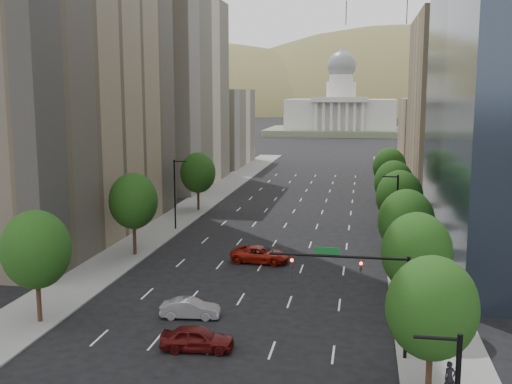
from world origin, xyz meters
The scene contains 23 objects.
sidewalk_left centered at (-15.50, 60.00, 0.07)m, with size 6.00×200.00×0.15m, color slate.
sidewalk_right centered at (15.50, 60.00, 0.07)m, with size 6.00×200.00×0.15m, color slate.
midrise_cream_left centered at (-25.00, 103.00, 17.50)m, with size 14.00×30.00×35.00m, color beige.
filler_left centered at (-25.00, 136.00, 9.00)m, with size 14.00×26.00×18.00m, color beige.
parking_tan_right centered at (25.00, 100.00, 15.00)m, with size 14.00×30.00×30.00m, color #8C7759.
filler_right centered at (25.00, 133.00, 8.00)m, with size 14.00×26.00×16.00m, color #8C7759.
tree_right_0 centered at (14.00, 25.00, 5.39)m, with size 5.20×5.20×8.39m.
tree_right_1 centered at (14.00, 36.00, 5.75)m, with size 5.20×5.20×8.75m.
tree_right_2 centered at (14.00, 48.00, 5.60)m, with size 5.20×5.20×8.61m.
tree_right_3 centered at (14.00, 60.00, 5.89)m, with size 5.20×5.20×8.89m.
tree_right_4 centered at (14.00, 74.00, 5.46)m, with size 5.20×5.20×8.46m.
tree_right_5 centered at (14.00, 90.00, 5.75)m, with size 5.20×5.20×8.75m.
tree_left_0 centered at (-14.00, 32.00, 5.75)m, with size 5.20×5.20×8.75m.
tree_left_1 centered at (-14.00, 52.00, 5.96)m, with size 5.20×5.20×8.97m.
tree_left_2 centered at (-14.00, 78.00, 5.68)m, with size 5.20×5.20×8.68m.
streetlight_rn centered at (13.44, 55.00, 4.84)m, with size 1.70×0.20×9.00m.
streetlight_ln centered at (-13.44, 65.00, 4.84)m, with size 1.70×0.20×9.00m.
traffic_signal centered at (10.53, 30.00, 5.17)m, with size 9.12×0.40×7.38m.
capitol centered at (0.00, 249.71, 8.58)m, with size 60.00×40.00×35.20m.
foothills centered at (34.67, 599.39, -37.78)m, with size 720.00×413.00×263.00m.
car_maroon centered at (-0.83, 29.14, 0.86)m, with size 2.02×5.02×1.71m, color #4A0D0C.
car_silver centered at (-3.00, 35.02, 0.76)m, with size 1.60×4.59×1.51m, color #98979C.
car_red_far centered at (-0.27, 51.68, 0.84)m, with size 2.79×6.05×1.68m, color maroon.
Camera 1 is at (10.00, -9.60, 17.39)m, focal length 43.56 mm.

